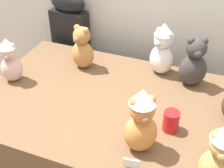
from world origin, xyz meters
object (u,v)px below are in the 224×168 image
teddy_bear_charcoal (194,63)px  teddy_bear_caramel (82,49)px  teddy_bear_snow (162,49)px  teddy_bear_ginger (141,121)px  teddy_bear_honey (220,157)px  party_cup_red (171,121)px  teddy_bear_blush (10,61)px  display_table (112,145)px  instrument_case (72,57)px

teddy_bear_charcoal → teddy_bear_caramel: bearing=164.9°
teddy_bear_snow → teddy_bear_ginger: bearing=-58.9°
teddy_bear_honey → party_cup_red: 0.36m
party_cup_red → teddy_bear_honey: bearing=-47.0°
teddy_bear_caramel → teddy_bear_blush: teddy_bear_caramel is taller
display_table → teddy_bear_ginger: bearing=-48.3°
teddy_bear_charcoal → teddy_bear_ginger: bearing=-122.5°
teddy_bear_ginger → teddy_bear_caramel: bearing=101.0°
display_table → teddy_bear_snow: 0.68m
instrument_case → teddy_bear_blush: bearing=-89.6°
teddy_bear_caramel → party_cup_red: teddy_bear_caramel is taller
teddy_bear_honey → teddy_bear_caramel: bearing=139.8°
instrument_case → teddy_bear_snow: instrument_case is taller
teddy_bear_snow → teddy_bear_blush: 0.92m
teddy_bear_caramel → teddy_bear_blush: bearing=-124.0°
teddy_bear_snow → teddy_bear_honey: bearing=-35.9°
teddy_bear_snow → party_cup_red: (0.18, -0.49, -0.11)m
teddy_bear_ginger → party_cup_red: (0.11, 0.17, -0.11)m
teddy_bear_snow → teddy_bear_charcoal: teddy_bear_snow is taller
teddy_bear_blush → party_cup_red: (0.99, -0.08, -0.08)m
teddy_bear_blush → teddy_bear_honey: bearing=-45.9°
teddy_bear_caramel → instrument_case: bearing=143.1°
teddy_bear_snow → teddy_bear_honey: (0.41, -0.75, -0.01)m
instrument_case → teddy_bear_caramel: instrument_case is taller
display_table → teddy_bear_charcoal: size_ratio=4.77×
instrument_case → teddy_bear_ginger: bearing=-42.1°
teddy_bear_snow → teddy_bear_caramel: 0.50m
teddy_bear_charcoal → party_cup_red: (-0.03, -0.43, -0.09)m
teddy_bear_honey → instrument_case: bearing=135.0°
teddy_bear_ginger → teddy_bear_snow: (-0.07, 0.67, -0.00)m
teddy_bear_blush → party_cup_red: size_ratio=2.59×
party_cup_red → teddy_bear_charcoal: bearing=86.3°
teddy_bear_charcoal → teddy_bear_honey: bearing=-93.2°
instrument_case → display_table: bearing=-41.6°
teddy_bear_ginger → teddy_bear_blush: 0.92m
teddy_bear_blush → party_cup_red: teddy_bear_blush is taller
instrument_case → teddy_bear_honey: (1.18, -0.98, 0.34)m
teddy_bear_caramel → teddy_bear_snow: bearing=28.3°
teddy_bear_charcoal → teddy_bear_blush: teddy_bear_charcoal is taller
display_table → teddy_bear_caramel: bearing=138.5°
teddy_bear_charcoal → teddy_bear_honey: 0.72m
display_table → party_cup_red: 0.55m
display_table → instrument_case: size_ratio=1.41×
display_table → teddy_bear_caramel: size_ratio=5.18×
instrument_case → teddy_bear_charcoal: 1.06m
instrument_case → teddy_bear_blush: 0.72m
instrument_case → party_cup_red: (0.94, -0.73, 0.23)m
teddy_bear_blush → teddy_bear_snow: bearing=-4.0°
display_table → teddy_bear_ginger: (0.25, -0.28, 0.53)m
instrument_case → teddy_bear_ginger: instrument_case is taller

